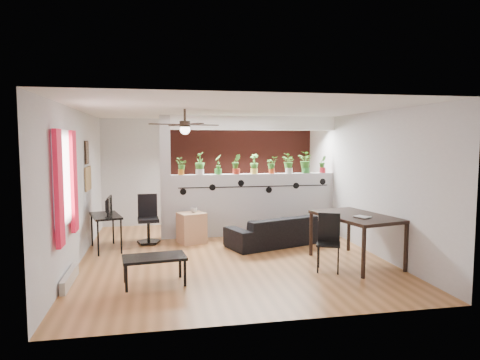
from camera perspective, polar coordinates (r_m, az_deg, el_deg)
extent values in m
cube|color=#9B6132|center=(7.96, -1.44, -10.18)|extent=(6.30, 7.10, 0.10)
cube|color=#B7B7BA|center=(10.70, -4.09, 1.12)|extent=(6.30, 0.04, 2.90)
cube|color=#B7B7BA|center=(4.78, 4.44, -4.03)|extent=(6.30, 0.04, 2.90)
cube|color=#B7B7BA|center=(7.74, -20.98, -0.80)|extent=(0.04, 7.10, 2.90)
cube|color=#B7B7BA|center=(8.54, 16.16, -0.12)|extent=(0.04, 7.10, 2.90)
cube|color=white|center=(7.70, -1.48, 9.58)|extent=(6.30, 7.10, 0.10)
cube|color=#BCBCC1|center=(9.41, 1.88, -3.27)|extent=(3.60, 0.18, 1.35)
cube|color=white|center=(9.31, 1.91, 7.60)|extent=(3.60, 0.18, 0.30)
cube|color=#BCBCC1|center=(9.11, -9.91, 0.33)|extent=(0.22, 0.20, 2.60)
cube|color=#AB3F31|center=(10.77, 0.17, 1.16)|extent=(3.90, 0.05, 2.60)
cube|color=black|center=(9.26, 2.02, -0.88)|extent=(3.31, 0.01, 0.02)
cylinder|color=black|center=(9.06, -7.59, -1.57)|extent=(0.14, 0.01, 0.14)
cylinder|color=black|center=(9.10, -3.70, -0.99)|extent=(0.14, 0.01, 0.14)
cylinder|color=black|center=(9.19, 0.14, -0.42)|extent=(0.14, 0.01, 0.14)
cylinder|color=black|center=(9.34, 3.87, -1.33)|extent=(0.14, 0.01, 0.14)
cylinder|color=black|center=(9.51, 7.49, -0.76)|extent=(0.14, 0.01, 0.14)
cylinder|color=black|center=(9.71, 10.97, -0.21)|extent=(0.14, 0.01, 0.14)
cube|color=white|center=(6.53, -22.60, 0.29)|extent=(0.02, 0.95, 1.25)
cube|color=white|center=(6.53, -22.47, 0.29)|extent=(0.04, 1.05, 1.35)
cube|color=red|center=(6.05, -23.01, -1.05)|extent=(0.06, 0.30, 1.55)
cube|color=red|center=(7.02, -21.30, -0.17)|extent=(0.06, 0.30, 1.55)
cube|color=beige|center=(6.80, -21.77, -12.06)|extent=(0.08, 1.00, 0.18)
cube|color=#A5824F|center=(8.66, -19.60, 0.18)|extent=(0.03, 0.60, 0.45)
cube|color=#8C7259|center=(8.58, -19.75, 3.48)|extent=(0.03, 0.30, 0.40)
cube|color=black|center=(8.58, -19.78, 3.48)|extent=(0.02, 0.34, 0.44)
cylinder|color=black|center=(7.30, -7.37, 8.59)|extent=(0.04, 0.04, 0.20)
cylinder|color=black|center=(7.29, -7.36, 7.42)|extent=(0.18, 0.18, 0.10)
sphere|color=white|center=(7.29, -7.35, 6.71)|extent=(0.17, 0.17, 0.17)
cube|color=black|center=(7.44, -4.93, 7.32)|extent=(0.55, 0.29, 0.01)
cube|color=black|center=(7.61, -8.39, 7.24)|extent=(0.29, 0.55, 0.01)
cube|color=black|center=(7.16, -9.87, 7.34)|extent=(0.55, 0.29, 0.01)
cube|color=black|center=(6.98, -6.24, 7.44)|extent=(0.29, 0.55, 0.01)
cylinder|color=#C76E17|center=(9.11, -7.85, 1.06)|extent=(0.12, 0.12, 0.12)
imported|color=#255D1A|center=(9.10, -7.86, 2.13)|extent=(0.19, 0.15, 0.26)
cylinder|color=silver|center=(9.14, -5.37, 1.10)|extent=(0.18, 0.18, 0.12)
imported|color=#255D1A|center=(9.13, -5.39, 2.53)|extent=(0.23, 0.28, 0.38)
cylinder|color=green|center=(9.18, -2.92, 1.13)|extent=(0.15, 0.15, 0.12)
imported|color=#255D1A|center=(9.17, -2.93, 2.39)|extent=(0.18, 0.22, 0.32)
cylinder|color=#B22C1C|center=(9.25, -0.49, 1.17)|extent=(0.16, 0.16, 0.12)
imported|color=#255D1A|center=(9.23, -0.50, 2.46)|extent=(0.23, 0.19, 0.34)
cylinder|color=#EDCD53|center=(9.33, 1.89, 1.20)|extent=(0.15, 0.15, 0.12)
imported|color=#255D1A|center=(9.31, 1.90, 2.46)|extent=(0.28, 0.26, 0.33)
cylinder|color=#CF4218|center=(9.42, 4.24, 1.23)|extent=(0.13, 0.13, 0.12)
imported|color=#255D1A|center=(9.41, 4.25, 2.31)|extent=(0.19, 0.16, 0.27)
cylinder|color=silver|center=(9.53, 6.53, 1.26)|extent=(0.16, 0.16, 0.12)
imported|color=#255D1A|center=(9.52, 6.55, 2.53)|extent=(0.25, 0.28, 0.34)
cylinder|color=#318935|center=(9.65, 8.77, 1.28)|extent=(0.18, 0.18, 0.12)
imported|color=#255D1A|center=(9.64, 8.79, 2.65)|extent=(0.31, 0.32, 0.38)
cylinder|color=#B21C27|center=(9.79, 10.95, 1.30)|extent=(0.13, 0.13, 0.12)
imported|color=#255D1A|center=(9.78, 10.97, 2.37)|extent=(0.20, 0.16, 0.29)
imported|color=black|center=(8.61, 4.81, -6.79)|extent=(2.02, 1.31, 0.55)
cube|color=tan|center=(8.79, -6.47, -6.34)|extent=(0.62, 0.59, 0.62)
imported|color=gray|center=(8.73, -6.16, -4.02)|extent=(0.16, 0.16, 0.10)
cube|color=black|center=(8.50, -17.49, -4.57)|extent=(0.71, 1.02, 0.04)
cylinder|color=black|center=(8.13, -18.39, -7.46)|extent=(0.03, 0.03, 0.64)
cylinder|color=black|center=(8.19, -15.56, -7.29)|extent=(0.03, 0.03, 0.64)
cylinder|color=black|center=(8.95, -19.13, -6.32)|extent=(0.03, 0.03, 0.64)
cylinder|color=black|center=(9.01, -16.55, -6.17)|extent=(0.03, 0.03, 0.64)
imported|color=black|center=(8.63, -17.39, -3.70)|extent=(0.32, 0.06, 0.18)
cylinder|color=black|center=(8.90, -12.08, -8.05)|extent=(0.50, 0.50, 0.04)
cylinder|color=black|center=(8.85, -12.10, -6.71)|extent=(0.06, 0.06, 0.43)
cube|color=black|center=(8.81, -12.13, -5.23)|extent=(0.44, 0.44, 0.07)
cube|color=black|center=(8.94, -12.24, -3.31)|extent=(0.39, 0.09, 0.47)
cube|color=black|center=(7.48, 15.20, -4.72)|extent=(1.23, 1.67, 0.05)
cylinder|color=black|center=(6.77, 16.15, -9.37)|extent=(0.06, 0.06, 0.77)
cylinder|color=black|center=(7.32, 21.25, -8.41)|extent=(0.06, 0.06, 0.77)
cylinder|color=black|center=(7.89, 9.46, -7.15)|extent=(0.06, 0.06, 0.77)
cylinder|color=black|center=(8.36, 14.30, -6.53)|extent=(0.06, 0.06, 0.77)
imported|color=gray|center=(7.17, 15.54, -4.85)|extent=(0.27, 0.30, 0.02)
cube|color=black|center=(7.00, 11.72, -8.37)|extent=(0.48, 0.48, 0.03)
cube|color=black|center=(7.10, 11.79, -6.17)|extent=(0.33, 0.17, 0.46)
cube|color=black|center=(6.91, 10.34, -10.39)|extent=(0.03, 0.03, 0.43)
cube|color=black|center=(6.90, 12.95, -10.46)|extent=(0.03, 0.03, 0.43)
cube|color=black|center=(7.15, 10.50, -7.98)|extent=(0.03, 0.03, 0.89)
cube|color=black|center=(7.14, 13.00, -8.04)|extent=(0.03, 0.03, 0.89)
cube|color=black|center=(6.36, -11.35, -10.11)|extent=(0.94, 0.60, 0.04)
cylinder|color=black|center=(6.20, -14.92, -12.62)|extent=(0.04, 0.04, 0.38)
cylinder|color=black|center=(6.28, -7.35, -12.23)|extent=(0.04, 0.04, 0.38)
cylinder|color=black|center=(6.59, -15.10, -11.52)|extent=(0.04, 0.04, 0.38)
cylinder|color=black|center=(6.67, -8.00, -11.19)|extent=(0.04, 0.04, 0.38)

